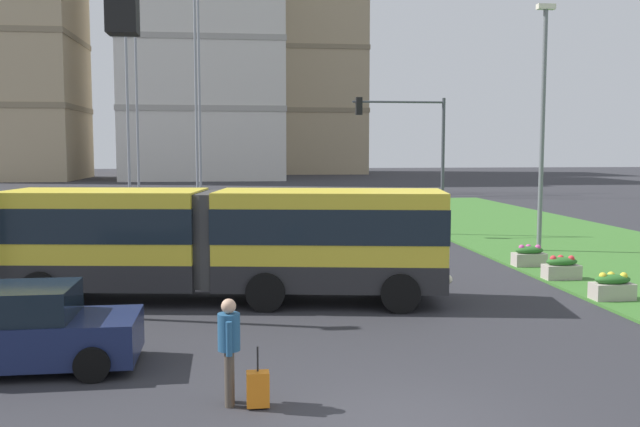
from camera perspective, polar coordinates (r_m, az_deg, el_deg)
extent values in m
cube|color=yellow|center=(18.70, 0.85, -2.02)|extent=(6.33, 3.45, 2.55)
cube|color=#262628|center=(18.84, 0.84, -4.81)|extent=(6.35, 3.47, 0.70)
cube|color=#19232D|center=(18.65, 0.85, -0.73)|extent=(6.37, 3.49, 0.90)
cube|color=yellow|center=(19.78, -17.12, -1.85)|extent=(5.50, 3.22, 2.55)
cube|color=#262628|center=(19.91, -17.05, -4.50)|extent=(5.53, 3.24, 0.70)
cube|color=#19232D|center=(19.73, -17.15, -0.63)|extent=(5.55, 3.26, 0.90)
cylinder|color=#383838|center=(19.03, -8.23, -1.95)|extent=(2.40, 2.40, 2.45)
cylinder|color=black|center=(20.15, 6.09, -5.04)|extent=(1.03, 0.44, 1.00)
cylinder|color=black|center=(17.71, 6.59, -6.50)|extent=(1.03, 0.44, 1.00)
cylinder|color=black|center=(20.23, -3.60, -4.98)|extent=(1.03, 0.44, 1.00)
cylinder|color=black|center=(17.79, -4.47, -6.42)|extent=(1.03, 0.44, 1.00)
cylinder|color=black|center=(21.56, -19.26, -4.63)|extent=(1.03, 0.42, 1.00)
cylinder|color=black|center=(19.28, -21.89, -5.88)|extent=(1.03, 0.42, 1.00)
sphere|color=#F9EFC6|center=(19.87, 9.69, -4.35)|extent=(0.24, 0.24, 0.24)
sphere|color=#F9EFC6|center=(18.12, 10.39, -5.32)|extent=(0.24, 0.24, 0.24)
cube|color=silver|center=(33.44, -12.95, -0.84)|extent=(4.48, 2.00, 0.80)
cube|color=black|center=(33.38, -13.23, 0.35)|extent=(2.45, 1.78, 0.60)
cylinder|color=black|center=(34.30, -10.35, -1.08)|extent=(0.65, 0.25, 0.64)
cylinder|color=black|center=(32.51, -10.40, -1.43)|extent=(0.65, 0.25, 0.64)
cylinder|color=black|center=(34.48, -15.34, -1.15)|extent=(0.65, 0.25, 0.64)
cylinder|color=black|center=(32.70, -15.66, -1.50)|extent=(0.65, 0.25, 0.64)
cube|color=#19234C|center=(14.37, -23.44, -9.41)|extent=(4.43, 1.86, 0.80)
cube|color=black|center=(14.25, -24.13, -6.66)|extent=(2.40, 1.71, 0.60)
cylinder|color=black|center=(14.96, -16.84, -9.64)|extent=(0.64, 0.23, 0.64)
cylinder|color=black|center=(13.25, -18.10, -11.63)|extent=(0.64, 0.23, 0.64)
cylinder|color=#4C4238|center=(11.55, -7.40, -13.28)|extent=(0.16, 0.16, 0.90)
cylinder|color=#4C4238|center=(11.74, -7.40, -12.97)|extent=(0.16, 0.16, 0.90)
cylinder|color=#23517A|center=(11.43, -7.45, -9.56)|extent=(0.36, 0.36, 0.60)
sphere|color=tan|center=(11.33, -7.47, -7.51)|extent=(0.24, 0.24, 0.24)
cylinder|color=#23517A|center=(11.21, -7.44, -10.12)|extent=(0.10, 0.10, 0.55)
cylinder|color=#23517A|center=(11.68, -7.45, -9.49)|extent=(0.10, 0.10, 0.55)
cube|color=orange|center=(11.51, -5.09, -14.07)|extent=(0.36, 0.25, 0.56)
cylinder|color=black|center=(11.35, -5.11, -11.74)|extent=(0.03, 0.03, 0.40)
cube|color=#B7AD9E|center=(20.40, 22.74, -5.87)|extent=(1.10, 0.56, 0.44)
ellipsoid|color=#2D6B28|center=(20.35, 22.77, -4.99)|extent=(0.99, 0.50, 0.28)
sphere|color=yellow|center=(20.19, 22.09, -4.75)|extent=(0.20, 0.20, 0.20)
sphere|color=yellow|center=(20.40, 22.67, -4.67)|extent=(0.20, 0.20, 0.20)
sphere|color=yellow|center=(20.42, 23.55, -4.70)|extent=(0.20, 0.20, 0.20)
cube|color=#B7AD9E|center=(22.97, 19.10, -4.52)|extent=(1.10, 0.56, 0.44)
ellipsoid|color=#2D6B28|center=(22.92, 19.13, -3.73)|extent=(0.99, 0.50, 0.28)
sphere|color=red|center=(22.78, 18.50, -3.51)|extent=(0.20, 0.20, 0.20)
sphere|color=red|center=(22.98, 19.05, -3.46)|extent=(0.20, 0.20, 0.20)
sphere|color=red|center=(22.98, 19.83, -3.48)|extent=(0.20, 0.20, 0.20)
cube|color=#B7AD9E|center=(25.14, 16.69, -3.61)|extent=(1.10, 0.56, 0.44)
ellipsoid|color=#2D6B28|center=(25.09, 16.71, -2.89)|extent=(0.99, 0.50, 0.28)
sphere|color=#D14C99|center=(24.96, 16.13, -2.69)|extent=(0.20, 0.20, 0.20)
sphere|color=#D14C99|center=(25.15, 16.65, -2.64)|extent=(0.20, 0.20, 0.20)
sphere|color=#D14C99|center=(25.13, 17.36, -2.67)|extent=(0.20, 0.20, 0.20)
sphere|color=green|center=(6.92, -15.83, 14.96)|extent=(0.16, 0.16, 0.16)
cylinder|color=#474C51|center=(33.17, 9.98, 3.72)|extent=(0.16, 0.16, 6.43)
cylinder|color=#474C51|center=(32.67, 6.42, 9.04)|extent=(4.29, 0.10, 0.10)
cube|color=black|center=(32.28, 3.20, 8.75)|extent=(0.28, 0.28, 0.80)
sphere|color=red|center=(32.30, 3.20, 9.19)|extent=(0.16, 0.16, 0.16)
sphere|color=yellow|center=(32.28, 3.20, 8.73)|extent=(0.16, 0.16, 0.16)
sphere|color=green|center=(32.27, 3.19, 8.27)|extent=(0.16, 0.16, 0.16)
cylinder|color=slate|center=(28.76, 17.68, 6.29)|extent=(0.18, 0.18, 9.43)
cube|color=white|center=(29.25, 17.96, 15.76)|extent=(0.70, 0.28, 0.20)
cube|color=#85765B|center=(98.95, -23.24, 7.89)|extent=(14.98, 16.45, 0.70)
cube|color=#85765B|center=(99.78, -23.44, 12.95)|extent=(14.98, 16.45, 0.70)
cube|color=silver|center=(97.27, -9.47, 15.53)|extent=(20.39, 19.33, 42.71)
cube|color=#A4A099|center=(95.86, -9.35, 8.18)|extent=(20.59, 19.53, 0.70)
cube|color=#A4A099|center=(96.66, -9.43, 13.24)|extent=(20.59, 19.53, 0.70)
cube|color=tan|center=(115.84, -1.27, 12.75)|extent=(18.09, 17.49, 37.86)
cube|color=#85765B|center=(115.03, -1.26, 8.24)|extent=(18.29, 17.69, 0.70)
cube|color=#85765B|center=(115.88, -1.27, 12.92)|extent=(18.29, 17.69, 0.70)
cylinder|color=gray|center=(71.47, -9.94, 16.78)|extent=(0.24, 0.24, 36.65)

